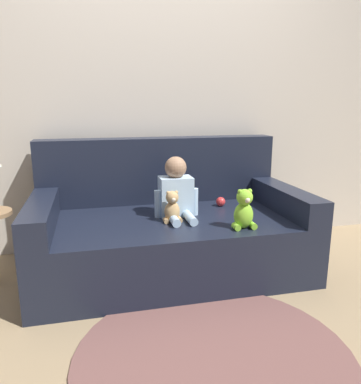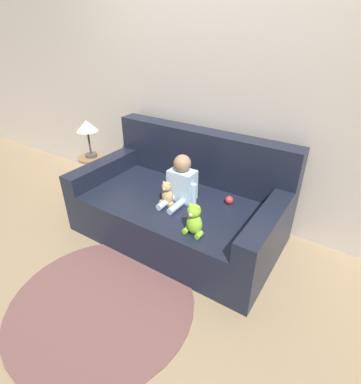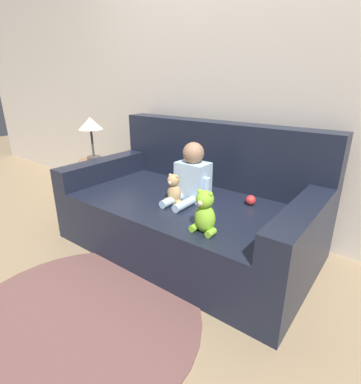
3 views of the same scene
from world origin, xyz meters
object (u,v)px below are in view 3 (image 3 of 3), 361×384
Objects in this scene: couch at (192,208)px; teddy_bear_brown at (174,190)px; plush_toy_side at (205,213)px; toy_ball at (251,200)px; side_table at (92,140)px; person_baby at (192,177)px.

couch is 0.28m from teddy_bear_brown.
toy_ball is (0.04, 0.51, -0.08)m from plush_toy_side.
side_table reaches higher than teddy_bear_brown.
teddy_bear_brown is 0.83× the size of plush_toy_side.
toy_ball is 1.57m from side_table.
plush_toy_side is (0.39, -0.22, 0.02)m from teddy_bear_brown.
plush_toy_side is 0.28× the size of side_table.
couch is 26.31× the size of toy_ball.
couch is at bearing 131.81° from plush_toy_side.
person_baby is 1.19m from side_table.
plush_toy_side is (0.38, -0.42, 0.22)m from couch.
person_baby is at bearing -59.98° from couch.
person_baby is 0.46× the size of side_table.
plush_toy_side is at bearing -15.89° from side_table.
toy_ball is (0.41, 0.09, 0.14)m from couch.
toy_ball is (0.43, 0.29, -0.06)m from teddy_bear_brown.
side_table is (-1.14, 0.01, 0.37)m from couch.
teddy_bear_brown is at bearing 150.42° from plush_toy_side.
teddy_bear_brown is at bearing -146.13° from toy_ball.
side_table reaches higher than plush_toy_side.
plush_toy_side is at bearing -46.16° from person_baby.
couch is at bearing 86.17° from teddy_bear_brown.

